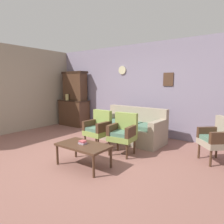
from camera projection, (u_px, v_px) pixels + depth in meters
ground_plane at (78, 158)px, 4.12m from camera, size 7.68×7.68×0.00m
wall_back_with_decor at (140, 90)px, 6.03m from camera, size 6.40×0.09×2.70m
side_cabinet at (74, 113)px, 7.31m from camera, size 1.16×0.55×0.93m
cabinet_upper_hutch at (75, 86)px, 7.23m from camera, size 0.99×0.38×1.03m
vase_on_cabinet at (67, 97)px, 7.17m from camera, size 0.14×0.14×0.23m
floral_couch at (131, 129)px, 5.34m from camera, size 1.83×0.89×0.90m
armchair_by_doorway at (98, 127)px, 4.75m from camera, size 0.54×0.51×0.90m
armchair_near_cabinet at (123, 132)px, 4.32m from camera, size 0.57×0.54×0.90m
wingback_chair_by_fireplace at (217, 137)px, 3.88m from camera, size 0.71×0.71×0.90m
coffee_table at (83, 147)px, 3.70m from camera, size 1.00×0.56×0.42m
book_stack_on_table at (83, 142)px, 3.72m from camera, size 0.14×0.12×0.06m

